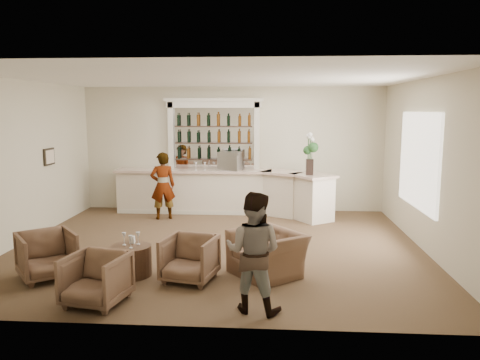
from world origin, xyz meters
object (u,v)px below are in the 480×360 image
at_px(guest, 253,252).
at_px(armchair_right, 190,259).
at_px(armchair_center, 96,279).
at_px(armchair_far, 267,253).
at_px(sommelier, 163,186).
at_px(espresso_machine, 230,161).
at_px(flower_vase, 310,151).
at_px(armchair_left, 47,255).
at_px(bar_counter, 225,192).
at_px(cocktail_table, 131,260).

height_order(guest, armchair_right, guest).
distance_m(armchair_center, armchair_far, 2.73).
bearing_deg(sommelier, armchair_center, 74.45).
bearing_deg(espresso_machine, armchair_center, -85.93).
distance_m(espresso_machine, flower_vase, 2.14).
relative_size(armchair_left, armchair_far, 0.76).
bearing_deg(espresso_machine, guest, -65.10).
bearing_deg(armchair_left, bar_counter, 24.57).
relative_size(cocktail_table, sommelier, 0.39).
xyz_separation_m(cocktail_table, armchair_center, (-0.14, -1.17, 0.11)).
bearing_deg(bar_counter, armchair_left, -115.73).
distance_m(guest, armchair_center, 2.24).
height_order(guest, armchair_far, guest).
relative_size(bar_counter, armchair_far, 5.19).
xyz_separation_m(armchair_far, espresso_machine, (-1.02, 4.58, 1.02)).
relative_size(sommelier, espresso_machine, 3.04).
distance_m(cocktail_table, armchair_center, 1.18).
bearing_deg(armchair_center, sommelier, 104.79).
bearing_deg(armchair_left, armchair_right, -38.66).
bearing_deg(cocktail_table, guest, -30.68).
bearing_deg(guest, flower_vase, -86.86).
height_order(armchair_left, flower_vase, flower_vase).
bearing_deg(espresso_machine, cocktail_table, -87.32).
relative_size(guest, armchair_far, 1.48).
height_order(guest, espresso_machine, guest).
xyz_separation_m(armchair_right, armchair_far, (1.23, 0.38, -0.00)).
relative_size(armchair_far, flower_vase, 1.09).
relative_size(bar_counter, armchair_left, 6.79).
distance_m(armchair_right, flower_vase, 4.96).
distance_m(guest, armchair_left, 3.54).
bearing_deg(guest, armchair_far, -81.66).
xyz_separation_m(cocktail_table, espresso_machine, (1.21, 4.78, 1.13)).
distance_m(cocktail_table, espresso_machine, 5.05).
xyz_separation_m(cocktail_table, armchair_far, (2.23, 0.19, 0.11)).
xyz_separation_m(armchair_right, espresso_machine, (0.21, 4.96, 1.02)).
height_order(armchair_center, flower_vase, flower_vase).
bearing_deg(guest, cocktail_table, -15.28).
height_order(armchair_center, espresso_machine, espresso_machine).
xyz_separation_m(armchair_center, flower_vase, (3.34, 5.22, 1.34)).
relative_size(armchair_right, espresso_machine, 1.45).
relative_size(armchair_right, flower_vase, 0.79).
height_order(bar_counter, flower_vase, flower_vase).
height_order(sommelier, armchair_center, sommelier).
xyz_separation_m(cocktail_table, armchair_left, (-1.32, -0.22, 0.13)).
distance_m(guest, espresso_machine, 6.08).
xyz_separation_m(armchair_left, armchair_right, (2.32, 0.04, -0.02)).
height_order(bar_counter, espresso_machine, espresso_machine).
bearing_deg(armchair_far, flower_vase, 127.15).
bearing_deg(armchair_far, bar_counter, 155.58).
relative_size(sommelier, guest, 1.02).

